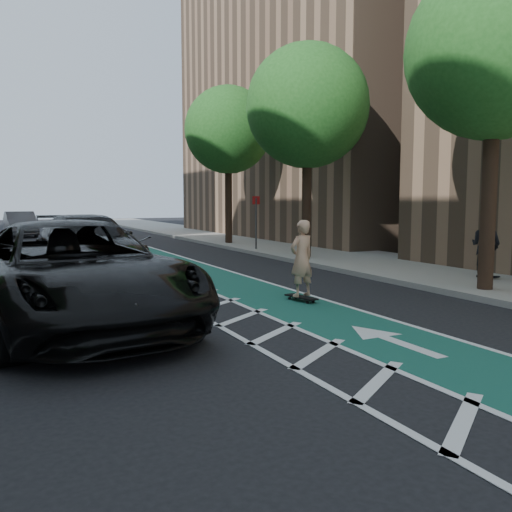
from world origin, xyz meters
TOP-DOWN VIEW (x-y plane):
  - ground at (0.00, 0.00)m, footprint 120.00×120.00m
  - bike_lane at (3.00, 10.00)m, footprint 2.00×90.00m
  - buffer_strip at (1.50, 10.00)m, footprint 1.40×90.00m
  - sidewalk_right at (9.50, 10.00)m, footprint 5.00×90.00m
  - curb_right at (7.05, 10.00)m, footprint 0.12×90.00m
  - building_right_far at (17.50, 20.00)m, footprint 14.00×22.00m
  - tree_r_b at (7.90, 0.00)m, footprint 4.20×4.20m
  - tree_r_c at (7.90, 8.00)m, footprint 4.20×4.20m
  - tree_r_d at (7.90, 16.00)m, footprint 4.20×4.20m
  - sign_post at (7.60, 12.00)m, footprint 0.35×0.08m
  - skateboard at (3.42, 0.97)m, footprint 0.42×0.93m
  - skateboarder at (3.42, 0.97)m, footprint 0.70×0.53m
  - suv_near at (-1.57, 0.74)m, footprint 4.05×7.32m
  - suv_far at (-0.18, 8.30)m, footprint 3.00×6.49m
  - car_grey at (-1.34, 28.07)m, footprint 1.99×4.91m
  - pedestrian at (9.48, 1.17)m, footprint 0.82×0.98m

SIDE VIEW (x-z plane):
  - ground at x=0.00m, z-range 0.00..0.00m
  - buffer_strip at x=1.50m, z-range 0.00..0.01m
  - bike_lane at x=3.00m, z-range 0.00..0.01m
  - sidewalk_right at x=9.50m, z-range 0.00..0.15m
  - curb_right at x=7.05m, z-range 0.00..0.16m
  - skateboard at x=3.42m, z-range 0.04..0.16m
  - car_grey at x=-1.34m, z-range 0.00..1.58m
  - suv_far at x=-0.18m, z-range 0.00..1.84m
  - suv_near at x=-1.57m, z-range 0.00..1.94m
  - skateboarder at x=3.42m, z-range 0.12..1.86m
  - pedestrian at x=9.48m, z-range 0.15..1.94m
  - sign_post at x=7.60m, z-range 0.11..2.59m
  - tree_r_b at x=7.90m, z-range 1.82..9.72m
  - tree_r_c at x=7.90m, z-range 1.82..9.72m
  - tree_r_d at x=7.90m, z-range 1.82..9.72m
  - building_right_far at x=17.50m, z-range 0.00..19.00m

